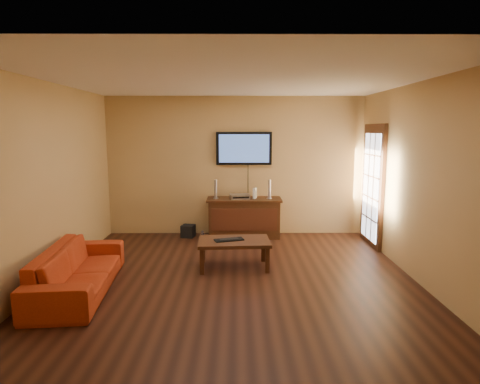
{
  "coord_description": "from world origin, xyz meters",
  "views": [
    {
      "loc": [
        0.05,
        -5.35,
        2.06
      ],
      "look_at": [
        0.09,
        0.8,
        1.1
      ],
      "focal_mm": 30.0,
      "sensor_mm": 36.0,
      "label": 1
    }
  ],
  "objects_px": {
    "sofa": "(78,262)",
    "bottle": "(202,236)",
    "coffee_table": "(234,244)",
    "subwoofer": "(188,231)",
    "game_console": "(255,193)",
    "keyboard": "(229,240)",
    "media_console": "(244,218)",
    "av_receiver": "(240,196)",
    "speaker_left": "(216,190)",
    "speaker_right": "(269,190)",
    "television": "(244,148)"
  },
  "relations": [
    {
      "from": "sofa",
      "to": "bottle",
      "type": "relative_size",
      "value": 10.43
    },
    {
      "from": "coffee_table",
      "to": "subwoofer",
      "type": "bearing_deg",
      "value": 117.3
    },
    {
      "from": "subwoofer",
      "to": "game_console",
      "type": "bearing_deg",
      "value": 14.36
    },
    {
      "from": "subwoofer",
      "to": "bottle",
      "type": "bearing_deg",
      "value": -28.27
    },
    {
      "from": "bottle",
      "to": "keyboard",
      "type": "xyz_separation_m",
      "value": [
        0.53,
        -1.51,
        0.35
      ]
    },
    {
      "from": "media_console",
      "to": "keyboard",
      "type": "height_order",
      "value": "media_console"
    },
    {
      "from": "sofa",
      "to": "av_receiver",
      "type": "relative_size",
      "value": 5.49
    },
    {
      "from": "game_console",
      "to": "keyboard",
      "type": "distance_m",
      "value": 1.91
    },
    {
      "from": "coffee_table",
      "to": "subwoofer",
      "type": "distance_m",
      "value": 1.99
    },
    {
      "from": "media_console",
      "to": "coffee_table",
      "type": "bearing_deg",
      "value": -95.79
    },
    {
      "from": "media_console",
      "to": "keyboard",
      "type": "distance_m",
      "value": 1.81
    },
    {
      "from": "speaker_left",
      "to": "game_console",
      "type": "distance_m",
      "value": 0.75
    },
    {
      "from": "media_console",
      "to": "bottle",
      "type": "height_order",
      "value": "media_console"
    },
    {
      "from": "media_console",
      "to": "speaker_right",
      "type": "height_order",
      "value": "speaker_right"
    },
    {
      "from": "speaker_left",
      "to": "subwoofer",
      "type": "xyz_separation_m",
      "value": [
        -0.54,
        -0.01,
        -0.8
      ]
    },
    {
      "from": "speaker_left",
      "to": "game_console",
      "type": "height_order",
      "value": "speaker_left"
    },
    {
      "from": "media_console",
      "to": "sofa",
      "type": "bearing_deg",
      "value": -129.19
    },
    {
      "from": "bottle",
      "to": "keyboard",
      "type": "relative_size",
      "value": 0.41
    },
    {
      "from": "sofa",
      "to": "speaker_right",
      "type": "bearing_deg",
      "value": -50.38
    },
    {
      "from": "media_console",
      "to": "bottle",
      "type": "bearing_deg",
      "value": -160.59
    },
    {
      "from": "av_receiver",
      "to": "keyboard",
      "type": "distance_m",
      "value": 1.83
    },
    {
      "from": "sofa",
      "to": "av_receiver",
      "type": "bearing_deg",
      "value": -43.26
    },
    {
      "from": "game_console",
      "to": "sofa",
      "type": "bearing_deg",
      "value": -113.55
    },
    {
      "from": "sofa",
      "to": "av_receiver",
      "type": "xyz_separation_m",
      "value": [
        2.08,
        2.65,
        0.41
      ]
    },
    {
      "from": "coffee_table",
      "to": "subwoofer",
      "type": "xyz_separation_m",
      "value": [
        -0.91,
        1.75,
        -0.26
      ]
    },
    {
      "from": "subwoofer",
      "to": "keyboard",
      "type": "xyz_separation_m",
      "value": [
        0.83,
        -1.77,
        0.32
      ]
    },
    {
      "from": "subwoofer",
      "to": "bottle",
      "type": "distance_m",
      "value": 0.4
    },
    {
      "from": "game_console",
      "to": "media_console",
      "type": "bearing_deg",
      "value": -157.14
    },
    {
      "from": "sofa",
      "to": "subwoofer",
      "type": "relative_size",
      "value": 8.44
    },
    {
      "from": "television",
      "to": "coffee_table",
      "type": "bearing_deg",
      "value": -95.13
    },
    {
      "from": "television",
      "to": "game_console",
      "type": "xyz_separation_m",
      "value": [
        0.21,
        -0.21,
        -0.85
      ]
    },
    {
      "from": "media_console",
      "to": "keyboard",
      "type": "relative_size",
      "value": 3.1
    },
    {
      "from": "television",
      "to": "game_console",
      "type": "height_order",
      "value": "television"
    },
    {
      "from": "av_receiver",
      "to": "subwoofer",
      "type": "height_order",
      "value": "av_receiver"
    },
    {
      "from": "television",
      "to": "keyboard",
      "type": "xyz_separation_m",
      "value": [
        -0.25,
        -2.02,
        -1.26
      ]
    },
    {
      "from": "television",
      "to": "coffee_table",
      "type": "xyz_separation_m",
      "value": [
        -0.18,
        -2.0,
        -1.33
      ]
    },
    {
      "from": "sofa",
      "to": "subwoofer",
      "type": "distance_m",
      "value": 2.86
    },
    {
      "from": "keyboard",
      "to": "sofa",
      "type": "bearing_deg",
      "value": -155.62
    },
    {
      "from": "game_console",
      "to": "keyboard",
      "type": "bearing_deg",
      "value": -86.27
    },
    {
      "from": "speaker_right",
      "to": "av_receiver",
      "type": "relative_size",
      "value": 1.02
    },
    {
      "from": "media_console",
      "to": "speaker_right",
      "type": "relative_size",
      "value": 3.86
    },
    {
      "from": "av_receiver",
      "to": "keyboard",
      "type": "bearing_deg",
      "value": -104.86
    },
    {
      "from": "av_receiver",
      "to": "bottle",
      "type": "relative_size",
      "value": 1.9
    },
    {
      "from": "av_receiver",
      "to": "keyboard",
      "type": "relative_size",
      "value": 0.78
    },
    {
      "from": "sofa",
      "to": "bottle",
      "type": "bearing_deg",
      "value": -35.27
    },
    {
      "from": "subwoofer",
      "to": "sofa",
      "type": "bearing_deg",
      "value": -99.33
    },
    {
      "from": "sofa",
      "to": "speaker_left",
      "type": "bearing_deg",
      "value": -36.63
    },
    {
      "from": "game_console",
      "to": "subwoofer",
      "type": "bearing_deg",
      "value": -160.52
    },
    {
      "from": "coffee_table",
      "to": "speaker_right",
      "type": "bearing_deg",
      "value": 69.23
    },
    {
      "from": "media_console",
      "to": "sofa",
      "type": "xyz_separation_m",
      "value": [
        -2.16,
        -2.65,
        0.01
      ]
    }
  ]
}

